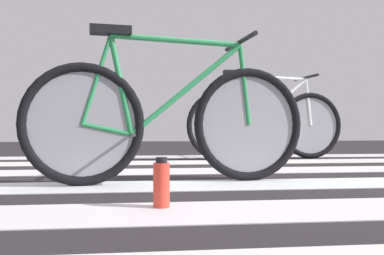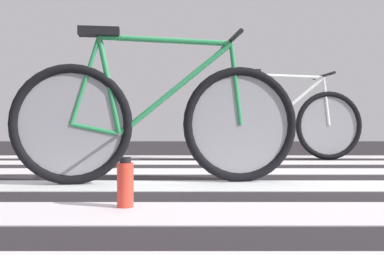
% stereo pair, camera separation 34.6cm
% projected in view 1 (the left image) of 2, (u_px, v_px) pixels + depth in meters
% --- Properties ---
extents(ground, '(18.00, 14.00, 0.02)m').
position_uv_depth(ground, '(230.00, 175.00, 3.01)').
color(ground, '#272326').
extents(crosswalk_markings, '(5.33, 4.23, 0.00)m').
position_uv_depth(crosswalk_markings, '(226.00, 177.00, 2.83)').
color(crosswalk_markings, silver).
rests_on(crosswalk_markings, ground).
extents(bicycle_1_of_2, '(1.73, 0.52, 0.93)m').
position_uv_depth(bicycle_1_of_2, '(169.00, 120.00, 2.49)').
color(bicycle_1_of_2, black).
rests_on(bicycle_1_of_2, ground).
extents(bicycle_2_of_2, '(1.73, 0.52, 0.93)m').
position_uv_depth(bicycle_2_of_2, '(266.00, 123.00, 4.37)').
color(bicycle_2_of_2, black).
rests_on(bicycle_2_of_2, ground).
extents(water_bottle, '(0.07, 0.07, 0.21)m').
position_uv_depth(water_bottle, '(161.00, 184.00, 1.74)').
color(water_bottle, red).
rests_on(water_bottle, ground).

